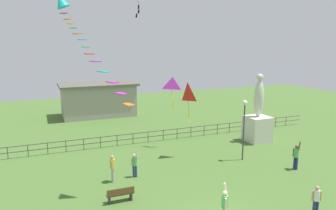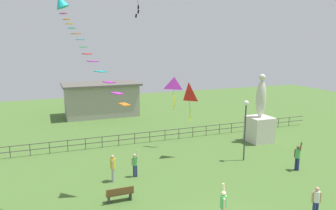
{
  "view_description": "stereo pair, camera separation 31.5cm",
  "coord_description": "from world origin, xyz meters",
  "px_view_note": "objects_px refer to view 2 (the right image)",
  "views": [
    {
      "loc": [
        -7.41,
        -11.69,
        8.6
      ],
      "look_at": [
        -0.43,
        5.52,
        4.95
      ],
      "focal_mm": 34.76,
      "sensor_mm": 36.0,
      "label": 1
    },
    {
      "loc": [
        -7.12,
        -11.81,
        8.6
      ],
      "look_at": [
        -0.43,
        5.52,
        4.95
      ],
      "focal_mm": 34.76,
      "sensor_mm": 36.0,
      "label": 2
    }
  ],
  "objects_px": {
    "lamppost": "(246,117)",
    "person_3": "(223,205)",
    "person_1": "(316,200)",
    "person_2": "(113,166)",
    "kite_1": "(189,94)",
    "kite_3": "(174,84)",
    "park_bench": "(120,194)",
    "statue_monument": "(260,122)",
    "person_4": "(298,156)",
    "streamer_kite": "(65,9)",
    "person_0": "(135,163)"
  },
  "relations": [
    {
      "from": "person_1",
      "to": "person_2",
      "type": "relative_size",
      "value": 0.92
    },
    {
      "from": "kite_3",
      "to": "kite_1",
      "type": "bearing_deg",
      "value": -92.91
    },
    {
      "from": "person_3",
      "to": "lamppost",
      "type": "bearing_deg",
      "value": 49.81
    },
    {
      "from": "person_2",
      "to": "streamer_kite",
      "type": "bearing_deg",
      "value": -128.49
    },
    {
      "from": "park_bench",
      "to": "statue_monument",
      "type": "bearing_deg",
      "value": 24.77
    },
    {
      "from": "person_1",
      "to": "person_2",
      "type": "bearing_deg",
      "value": 137.76
    },
    {
      "from": "person_2",
      "to": "streamer_kite",
      "type": "distance_m",
      "value": 9.88
    },
    {
      "from": "statue_monument",
      "to": "park_bench",
      "type": "relative_size",
      "value": 3.93
    },
    {
      "from": "statue_monument",
      "to": "streamer_kite",
      "type": "relative_size",
      "value": 0.88
    },
    {
      "from": "park_bench",
      "to": "person_2",
      "type": "height_order",
      "value": "person_2"
    },
    {
      "from": "person_2",
      "to": "kite_3",
      "type": "height_order",
      "value": "kite_3"
    },
    {
      "from": "lamppost",
      "to": "person_3",
      "type": "height_order",
      "value": "lamppost"
    },
    {
      "from": "person_0",
      "to": "streamer_kite",
      "type": "relative_size",
      "value": 0.27
    },
    {
      "from": "person_4",
      "to": "kite_1",
      "type": "xyz_separation_m",
      "value": [
        -5.92,
        4.82,
        3.84
      ]
    },
    {
      "from": "statue_monument",
      "to": "streamer_kite",
      "type": "distance_m",
      "value": 19.34
    },
    {
      "from": "person_2",
      "to": "streamer_kite",
      "type": "xyz_separation_m",
      "value": [
        -2.52,
        -3.17,
        9.02
      ]
    },
    {
      "from": "person_1",
      "to": "lamppost",
      "type": "bearing_deg",
      "value": 81.62
    },
    {
      "from": "person_0",
      "to": "person_2",
      "type": "bearing_deg",
      "value": -172.71
    },
    {
      "from": "person_0",
      "to": "person_4",
      "type": "xyz_separation_m",
      "value": [
        10.53,
        -2.88,
        0.1
      ]
    },
    {
      "from": "park_bench",
      "to": "streamer_kite",
      "type": "distance_m",
      "value": 9.83
    },
    {
      "from": "person_0",
      "to": "person_4",
      "type": "height_order",
      "value": "person_4"
    },
    {
      "from": "park_bench",
      "to": "streamer_kite",
      "type": "relative_size",
      "value": 0.22
    },
    {
      "from": "kite_1",
      "to": "streamer_kite",
      "type": "xyz_separation_m",
      "value": [
        -8.61,
        -5.3,
        5.15
      ]
    },
    {
      "from": "person_4",
      "to": "kite_3",
      "type": "bearing_deg",
      "value": 125.91
    },
    {
      "from": "kite_3",
      "to": "person_4",
      "type": "bearing_deg",
      "value": -54.09
    },
    {
      "from": "person_0",
      "to": "statue_monument",
      "type": "bearing_deg",
      "value": 15.83
    },
    {
      "from": "person_3",
      "to": "kite_3",
      "type": "bearing_deg",
      "value": 78.9
    },
    {
      "from": "kite_1",
      "to": "lamppost",
      "type": "bearing_deg",
      "value": -28.19
    },
    {
      "from": "person_3",
      "to": "streamer_kite",
      "type": "distance_m",
      "value": 11.61
    },
    {
      "from": "lamppost",
      "to": "streamer_kite",
      "type": "height_order",
      "value": "streamer_kite"
    },
    {
      "from": "lamppost",
      "to": "park_bench",
      "type": "distance_m",
      "value": 10.7
    },
    {
      "from": "person_2",
      "to": "kite_1",
      "type": "relative_size",
      "value": 0.59
    },
    {
      "from": "person_2",
      "to": "kite_1",
      "type": "distance_m",
      "value": 7.52
    },
    {
      "from": "lamppost",
      "to": "kite_1",
      "type": "relative_size",
      "value": 1.52
    },
    {
      "from": "lamppost",
      "to": "person_4",
      "type": "xyz_separation_m",
      "value": [
        2.29,
        -2.88,
        -2.23
      ]
    },
    {
      "from": "park_bench",
      "to": "person_1",
      "type": "height_order",
      "value": "person_1"
    },
    {
      "from": "person_2",
      "to": "person_4",
      "type": "xyz_separation_m",
      "value": [
        12.0,
        -2.69,
        0.02
      ]
    },
    {
      "from": "person_0",
      "to": "park_bench",
      "type": "bearing_deg",
      "value": -119.68
    },
    {
      "from": "person_1",
      "to": "kite_1",
      "type": "distance_m",
      "value": 10.93
    },
    {
      "from": "lamppost",
      "to": "person_0",
      "type": "relative_size",
      "value": 2.45
    },
    {
      "from": "lamppost",
      "to": "person_2",
      "type": "xyz_separation_m",
      "value": [
        -9.71,
        -0.19,
        -2.26
      ]
    },
    {
      "from": "person_3",
      "to": "person_4",
      "type": "relative_size",
      "value": 0.98
    },
    {
      "from": "lamppost",
      "to": "person_1",
      "type": "distance_m",
      "value": 8.36
    },
    {
      "from": "kite_3",
      "to": "person_3",
      "type": "bearing_deg",
      "value": -101.1
    },
    {
      "from": "person_1",
      "to": "streamer_kite",
      "type": "height_order",
      "value": "streamer_kite"
    },
    {
      "from": "person_3",
      "to": "kite_3",
      "type": "height_order",
      "value": "kite_3"
    },
    {
      "from": "kite_3",
      "to": "statue_monument",
      "type": "bearing_deg",
      "value": -12.6
    },
    {
      "from": "person_0",
      "to": "person_2",
      "type": "relative_size",
      "value": 1.06
    },
    {
      "from": "person_4",
      "to": "kite_1",
      "type": "height_order",
      "value": "kite_1"
    },
    {
      "from": "person_3",
      "to": "person_4",
      "type": "bearing_deg",
      "value": 26.25
    }
  ]
}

